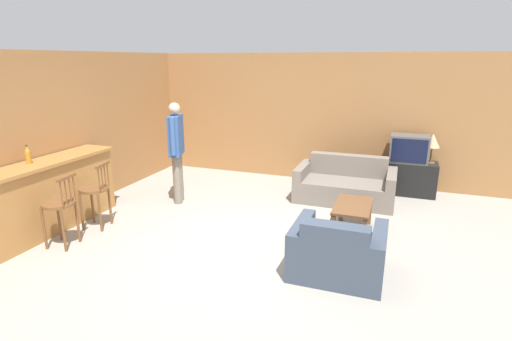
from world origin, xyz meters
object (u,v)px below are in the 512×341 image
Objects in this scene: bar_chair_near at (60,208)px; table_lamp at (433,142)px; tv_unit at (406,178)px; person_by_window at (176,147)px; tv at (409,149)px; armchair_near at (338,253)px; bottle at (28,155)px; coffee_table at (353,209)px; bar_chair_mid at (95,193)px; couch_far at (345,185)px.

table_lamp is at bearing 39.68° from bar_chair_near.
person_by_window reaches higher than tv_unit.
tv is (4.38, 3.95, 0.33)m from bar_chair_near.
tv is at bearing 77.69° from armchair_near.
bottle is (-5.06, -3.75, 0.30)m from tv.
table_lamp is 0.31× the size of person_by_window.
coffee_table is at bearing 20.22° from bottle.
bar_chair_near is at bearing -140.32° from table_lamp.
armchair_near is 3.52m from tv_unit.
bar_chair_near is 1.81× the size of table_lamp.
bar_chair_mid is 0.95× the size of tv_unit.
tv_unit is 4.03× the size of bottle.
tv is 1.22× the size of table_lamp.
tv_unit is 0.60× the size of person_by_window.
table_lamp is (1.12, 2.16, 0.68)m from coffee_table.
tv_unit is at bearing 77.70° from armchair_near.
tv_unit is at bearing 36.56° from bottle.
bar_chair_near is 0.94× the size of armchair_near.
table_lamp reaches higher than tv_unit.
armchair_near is at bearing -108.25° from table_lamp.
coffee_table is 1.60× the size of table_lamp.
bottle is at bearing -145.31° from bar_chair_mid.
armchair_near is 0.60× the size of person_by_window.
couch_far is 1.62× the size of tv_unit.
armchair_near is 1.20× the size of coffee_table.
person_by_window reaches higher than table_lamp.
tv is 2.57× the size of bottle.
couch_far is 3.10× the size of table_lamp.
armchair_near is at bearing -84.05° from couch_far.
bar_chair_near is 0.95m from bottle.
bottle is at bearing -143.44° from tv_unit.
bottle reaches higher than table_lamp.
bar_chair_mid is at bearing -145.44° from table_lamp.
armchair_near is (3.64, 0.52, -0.27)m from bar_chair_near.
tv reaches higher than bar_chair_mid.
bar_chair_near is 4.07m from coffee_table.
coffee_table is at bearing 17.15° from bar_chair_mid.
tv is 6.30m from bottle.
bottle is at bearing -159.78° from coffee_table.
tv is (0.73, 2.15, 0.52)m from coffee_table.
armchair_near is 1.00× the size of tv_unit.
armchair_near is at bearing -102.30° from tv_unit.
tv is (0.00, -0.00, 0.56)m from tv_unit.
tv is at bearing -179.54° from table_lamp.
person_by_window is at bearing -153.85° from tv.
bottle is (-4.31, -0.31, 0.90)m from armchair_near.
tv_unit is (0.75, 3.44, 0.04)m from armchair_near.
table_lamp is at bearing 34.57° from bottle.
armchair_near is 1.57× the size of tv.
bar_chair_near is 0.58× the size of couch_far.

